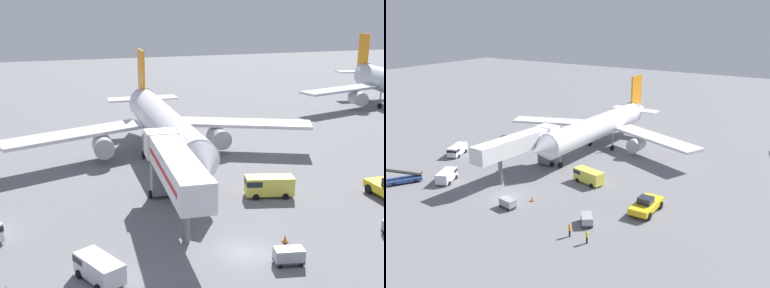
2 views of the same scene
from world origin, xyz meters
TOP-DOWN VIEW (x-y plane):
  - ground_plane at (0.00, 0.00)m, footprint 300.00×300.00m
  - airplane_at_gate at (0.11, 28.41)m, footprint 43.57×41.14m
  - jet_bridge at (-3.80, 8.76)m, footprint 4.43×18.43m
  - service_van_near_right at (-12.44, -0.70)m, footprint 3.76×4.95m
  - service_van_far_left at (7.64, 11.37)m, footprint 5.60×3.24m
  - baggage_cart_outer_right at (2.81, -2.90)m, footprint 2.61×1.72m
  - safety_cone_alpha at (4.34, 0.72)m, footprint 0.49×0.49m

SIDE VIEW (x-z plane):
  - ground_plane at x=0.00m, z-range 0.00..0.00m
  - safety_cone_alpha at x=4.34m, z-range 0.00..0.75m
  - baggage_cart_outer_right at x=2.81m, z-range 0.08..1.48m
  - service_van_near_right at x=-12.44m, z-range 0.15..2.02m
  - service_van_far_left at x=7.64m, z-range 0.16..2.45m
  - airplane_at_gate at x=0.11m, z-range -1.86..11.37m
  - jet_bridge at x=-3.80m, z-range 1.84..9.18m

